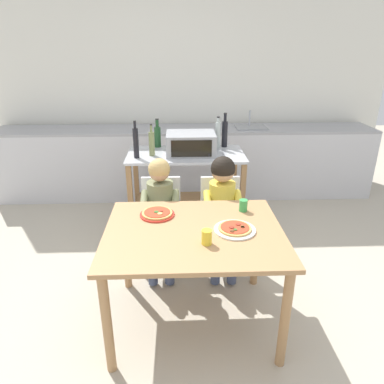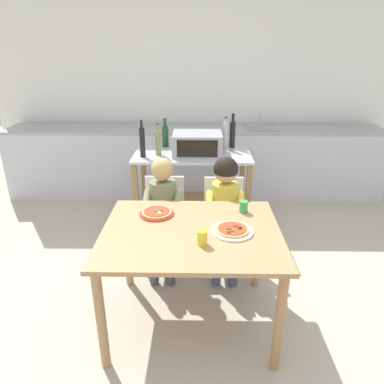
{
  "view_description": "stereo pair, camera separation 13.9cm",
  "coord_description": "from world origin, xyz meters",
  "px_view_note": "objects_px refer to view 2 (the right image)",
  "views": [
    {
      "loc": [
        -0.1,
        -2.06,
        1.89
      ],
      "look_at": [
        0.0,
        0.3,
        0.9
      ],
      "focal_mm": 33.03,
      "sensor_mm": 36.0,
      "label": 1
    },
    {
      "loc": [
        0.04,
        -2.06,
        1.89
      ],
      "look_at": [
        0.0,
        0.3,
        0.9
      ],
      "focal_mm": 33.03,
      "sensor_mm": 36.0,
      "label": 2
    }
  ],
  "objects_px": {
    "dining_chair_right": "(223,217)",
    "pizza_plate_white": "(232,230)",
    "bottle_slim_sauce": "(232,133)",
    "bottle_dark_olive_oil": "(158,143)",
    "pizza_plate_red_rimmed": "(157,213)",
    "drinking_cup_yellow": "(202,237)",
    "drinking_cup_green": "(244,207)",
    "dining_chair_left": "(164,216)",
    "bottle_squat_spirits": "(142,142)",
    "child_in_yellow_shirt": "(225,202)",
    "toaster_oven": "(197,144)",
    "bottle_clear_vinegar": "(225,135)",
    "dining_table": "(191,244)",
    "kitchen_island_cart": "(192,179)",
    "child_in_olive_shirt": "(163,204)",
    "bottle_brown_beer": "(165,135)"
  },
  "relations": [
    {
      "from": "bottle_slim_sauce",
      "to": "pizza_plate_red_rimmed",
      "type": "height_order",
      "value": "bottle_slim_sauce"
    },
    {
      "from": "toaster_oven",
      "to": "bottle_dark_olive_oil",
      "type": "bearing_deg",
      "value": -173.63
    },
    {
      "from": "dining_chair_left",
      "to": "drinking_cup_green",
      "type": "bearing_deg",
      "value": -36.57
    },
    {
      "from": "child_in_yellow_shirt",
      "to": "drinking_cup_yellow",
      "type": "relative_size",
      "value": 10.91
    },
    {
      "from": "bottle_clear_vinegar",
      "to": "dining_table",
      "type": "distance_m",
      "value": 1.69
    },
    {
      "from": "bottle_squat_spirits",
      "to": "toaster_oven",
      "type": "bearing_deg",
      "value": 12.05
    },
    {
      "from": "bottle_clear_vinegar",
      "to": "bottle_squat_spirits",
      "type": "xyz_separation_m",
      "value": [
        -0.83,
        -0.31,
        0.01
      ]
    },
    {
      "from": "bottle_squat_spirits",
      "to": "dining_table",
      "type": "distance_m",
      "value": 1.45
    },
    {
      "from": "toaster_oven",
      "to": "bottle_dark_olive_oil",
      "type": "relative_size",
      "value": 1.54
    },
    {
      "from": "toaster_oven",
      "to": "bottle_squat_spirits",
      "type": "height_order",
      "value": "bottle_squat_spirits"
    },
    {
      "from": "bottle_squat_spirits",
      "to": "child_in_yellow_shirt",
      "type": "bearing_deg",
      "value": -41.5
    },
    {
      "from": "bottle_clear_vinegar",
      "to": "pizza_plate_white",
      "type": "height_order",
      "value": "bottle_clear_vinegar"
    },
    {
      "from": "dining_chair_right",
      "to": "drinking_cup_green",
      "type": "bearing_deg",
      "value": -76.81
    },
    {
      "from": "bottle_dark_olive_oil",
      "to": "child_in_yellow_shirt",
      "type": "height_order",
      "value": "bottle_dark_olive_oil"
    },
    {
      "from": "toaster_oven",
      "to": "bottle_clear_vinegar",
      "type": "relative_size",
      "value": 1.44
    },
    {
      "from": "bottle_squat_spirits",
      "to": "dining_chair_left",
      "type": "distance_m",
      "value": 0.81
    },
    {
      "from": "kitchen_island_cart",
      "to": "dining_chair_right",
      "type": "height_order",
      "value": "kitchen_island_cart"
    },
    {
      "from": "bottle_squat_spirits",
      "to": "bottle_clear_vinegar",
      "type": "bearing_deg",
      "value": 20.57
    },
    {
      "from": "pizza_plate_white",
      "to": "drinking_cup_green",
      "type": "distance_m",
      "value": 0.32
    },
    {
      "from": "bottle_squat_spirits",
      "to": "dining_table",
      "type": "bearing_deg",
      "value": -68.86
    },
    {
      "from": "kitchen_island_cart",
      "to": "toaster_oven",
      "type": "distance_m",
      "value": 0.39
    },
    {
      "from": "bottle_clear_vinegar",
      "to": "child_in_yellow_shirt",
      "type": "distance_m",
      "value": 1.05
    },
    {
      "from": "kitchen_island_cart",
      "to": "toaster_oven",
      "type": "xyz_separation_m",
      "value": [
        0.05,
        -0.02,
        0.38
      ]
    },
    {
      "from": "bottle_clear_vinegar",
      "to": "child_in_olive_shirt",
      "type": "bearing_deg",
      "value": -120.39
    },
    {
      "from": "pizza_plate_red_rimmed",
      "to": "bottle_dark_olive_oil",
      "type": "bearing_deg",
      "value": 95.19
    },
    {
      "from": "dining_chair_left",
      "to": "child_in_yellow_shirt",
      "type": "bearing_deg",
      "value": -13.84
    },
    {
      "from": "dining_chair_left",
      "to": "bottle_slim_sauce",
      "type": "bearing_deg",
      "value": 54.52
    },
    {
      "from": "pizza_plate_red_rimmed",
      "to": "drinking_cup_yellow",
      "type": "relative_size",
      "value": 2.64
    },
    {
      "from": "dining_chair_right",
      "to": "toaster_oven",
      "type": "bearing_deg",
      "value": 109.16
    },
    {
      "from": "dining_chair_left",
      "to": "pizza_plate_red_rimmed",
      "type": "relative_size",
      "value": 3.25
    },
    {
      "from": "child_in_olive_shirt",
      "to": "pizza_plate_red_rimmed",
      "type": "height_order",
      "value": "child_in_olive_shirt"
    },
    {
      "from": "bottle_squat_spirits",
      "to": "kitchen_island_cart",
      "type": "bearing_deg",
      "value": 14.97
    },
    {
      "from": "dining_chair_right",
      "to": "bottle_clear_vinegar",
      "type": "bearing_deg",
      "value": 86.23
    },
    {
      "from": "bottle_brown_beer",
      "to": "drinking_cup_green",
      "type": "xyz_separation_m",
      "value": [
        0.69,
        -1.42,
        -0.19
      ]
    },
    {
      "from": "bottle_squat_spirits",
      "to": "pizza_plate_red_rimmed",
      "type": "distance_m",
      "value": 1.13
    },
    {
      "from": "kitchen_island_cart",
      "to": "child_in_olive_shirt",
      "type": "bearing_deg",
      "value": -106.26
    },
    {
      "from": "kitchen_island_cart",
      "to": "child_in_olive_shirt",
      "type": "relative_size",
      "value": 1.18
    },
    {
      "from": "bottle_clear_vinegar",
      "to": "bottle_slim_sauce",
      "type": "relative_size",
      "value": 0.93
    },
    {
      "from": "bottle_dark_olive_oil",
      "to": "pizza_plate_white",
      "type": "xyz_separation_m",
      "value": [
        0.63,
        -1.4,
        -0.22
      ]
    },
    {
      "from": "toaster_oven",
      "to": "dining_chair_left",
      "type": "distance_m",
      "value": 0.88
    },
    {
      "from": "dining_chair_right",
      "to": "pizza_plate_white",
      "type": "xyz_separation_m",
      "value": [
        0.0,
        -0.76,
        0.28
      ]
    },
    {
      "from": "drinking_cup_yellow",
      "to": "dining_table",
      "type": "bearing_deg",
      "value": 112.05
    },
    {
      "from": "child_in_olive_shirt",
      "to": "drinking_cup_green",
      "type": "height_order",
      "value": "child_in_olive_shirt"
    },
    {
      "from": "bottle_dark_olive_oil",
      "to": "dining_table",
      "type": "xyz_separation_m",
      "value": [
        0.36,
        -1.38,
        -0.34
      ]
    },
    {
      "from": "dining_table",
      "to": "pizza_plate_white",
      "type": "bearing_deg",
      "value": -3.5
    },
    {
      "from": "dining_chair_left",
      "to": "child_in_olive_shirt",
      "type": "bearing_deg",
      "value": -90.0
    },
    {
      "from": "bottle_slim_sauce",
      "to": "bottle_dark_olive_oil",
      "type": "height_order",
      "value": "bottle_slim_sauce"
    },
    {
      "from": "child_in_olive_shirt",
      "to": "bottle_slim_sauce",
      "type": "bearing_deg",
      "value": 57.81
    },
    {
      "from": "child_in_yellow_shirt",
      "to": "pizza_plate_red_rimmed",
      "type": "xyz_separation_m",
      "value": [
        -0.52,
        -0.39,
        0.08
      ]
    },
    {
      "from": "drinking_cup_yellow",
      "to": "drinking_cup_green",
      "type": "distance_m",
      "value": 0.55
    }
  ]
}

